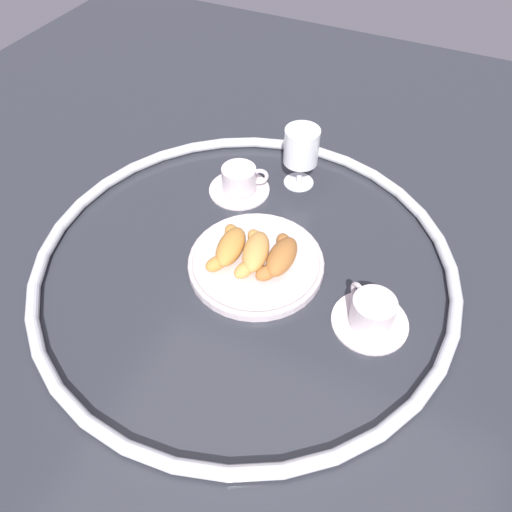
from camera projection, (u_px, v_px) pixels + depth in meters
ground_plane at (245, 266)px, 0.96m from camera, size 2.20×2.20×0.00m
table_chrome_rim at (245, 262)px, 0.95m from camera, size 0.81×0.81×0.02m
pastry_plate at (256, 262)px, 0.95m from camera, size 0.26×0.26×0.02m
croissant_large at (280, 257)px, 0.92m from camera, size 0.14×0.06×0.04m
croissant_small at (254, 252)px, 0.93m from camera, size 0.13×0.08×0.04m
croissant_extra at (229, 247)px, 0.94m from camera, size 0.14×0.07×0.04m
coffee_cup_near at (372, 313)px, 0.85m from camera, size 0.14×0.14×0.06m
coffee_cup_far at (240, 181)px, 1.09m from camera, size 0.14×0.14×0.06m
juice_glass_left at (300, 148)px, 1.06m from camera, size 0.08×0.08×0.14m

